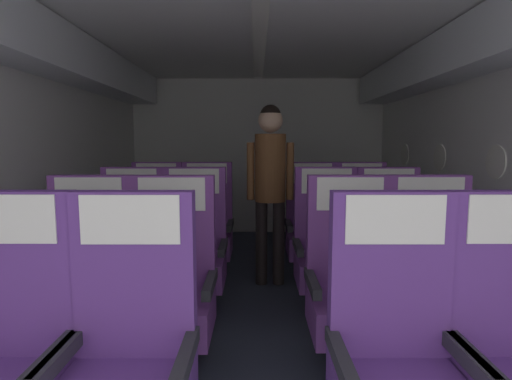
{
  "coord_description": "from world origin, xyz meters",
  "views": [
    {
      "loc": [
        -0.03,
        -0.25,
        1.32
      ],
      "look_at": [
        -0.05,
        3.54,
        0.88
      ],
      "focal_mm": 28.64,
      "sensor_mm": 36.0,
      "label": 1
    }
  ],
  "objects": [
    {
      "name": "ground",
      "position": [
        0.0,
        2.85,
        -0.01
      ],
      "size": [
        3.87,
        6.11,
        0.02
      ],
      "primitive_type": "cube",
      "color": "#2D3342"
    },
    {
      "name": "fuselage_shell",
      "position": [
        0.0,
        3.13,
        1.65
      ],
      "size": [
        3.75,
        5.76,
        2.28
      ],
      "color": "silver",
      "rests_on": "ground"
    },
    {
      "name": "seat_a_left_window",
      "position": [
        -1.04,
        1.29,
        0.46
      ],
      "size": [
        0.53,
        0.48,
        1.12
      ],
      "color": "#38383D",
      "rests_on": "ground"
    },
    {
      "name": "seat_a_left_aisle",
      "position": [
        -0.54,
        1.28,
        0.46
      ],
      "size": [
        0.53,
        0.48,
        1.12
      ],
      "color": "#38383D",
      "rests_on": "ground"
    },
    {
      "name": "seat_a_right_window",
      "position": [
        0.53,
        1.28,
        0.46
      ],
      "size": [
        0.53,
        0.48,
        1.12
      ],
      "color": "#38383D",
      "rests_on": "ground"
    },
    {
      "name": "seat_b_left_window",
      "position": [
        -1.04,
        2.1,
        0.46
      ],
      "size": [
        0.53,
        0.48,
        1.12
      ],
      "color": "#38383D",
      "rests_on": "ground"
    },
    {
      "name": "seat_b_left_aisle",
      "position": [
        -0.53,
        2.09,
        0.46
      ],
      "size": [
        0.53,
        0.48,
        1.12
      ],
      "color": "#38383D",
      "rests_on": "ground"
    },
    {
      "name": "seat_b_right_aisle",
      "position": [
        1.03,
        2.11,
        0.46
      ],
      "size": [
        0.53,
        0.48,
        1.12
      ],
      "color": "#38383D",
      "rests_on": "ground"
    },
    {
      "name": "seat_b_right_window",
      "position": [
        0.54,
        2.1,
        0.46
      ],
      "size": [
        0.53,
        0.48,
        1.12
      ],
      "color": "#38383D",
      "rests_on": "ground"
    },
    {
      "name": "seat_c_left_window",
      "position": [
        -1.03,
        2.92,
        0.46
      ],
      "size": [
        0.53,
        0.48,
        1.12
      ],
      "color": "#38383D",
      "rests_on": "ground"
    },
    {
      "name": "seat_c_left_aisle",
      "position": [
        -0.53,
        2.92,
        0.46
      ],
      "size": [
        0.53,
        0.48,
        1.12
      ],
      "color": "#38383D",
      "rests_on": "ground"
    },
    {
      "name": "seat_c_right_aisle",
      "position": [
        1.03,
        2.91,
        0.46
      ],
      "size": [
        0.53,
        0.48,
        1.12
      ],
      "color": "#38383D",
      "rests_on": "ground"
    },
    {
      "name": "seat_c_right_window",
      "position": [
        0.54,
        2.93,
        0.46
      ],
      "size": [
        0.53,
        0.48,
        1.12
      ],
      "color": "#38383D",
      "rests_on": "ground"
    },
    {
      "name": "seat_d_left_window",
      "position": [
        -1.03,
        3.76,
        0.46
      ],
      "size": [
        0.53,
        0.48,
        1.12
      ],
      "color": "#38383D",
      "rests_on": "ground"
    },
    {
      "name": "seat_d_left_aisle",
      "position": [
        -0.52,
        3.76,
        0.46
      ],
      "size": [
        0.53,
        0.48,
        1.12
      ],
      "color": "#38383D",
      "rests_on": "ground"
    },
    {
      "name": "seat_d_right_aisle",
      "position": [
        1.03,
        3.76,
        0.46
      ],
      "size": [
        0.53,
        0.48,
        1.12
      ],
      "color": "#38383D",
      "rests_on": "ground"
    },
    {
      "name": "seat_d_right_window",
      "position": [
        0.53,
        3.75,
        0.46
      ],
      "size": [
        0.53,
        0.48,
        1.12
      ],
      "color": "#38383D",
      "rests_on": "ground"
    },
    {
      "name": "flight_attendant",
      "position": [
        0.1,
        3.47,
        1.03
      ],
      "size": [
        0.43,
        0.28,
        1.66
      ],
      "rotation": [
        0.0,
        0.0,
        2.86
      ],
      "color": "black",
      "rests_on": "ground"
    }
  ]
}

